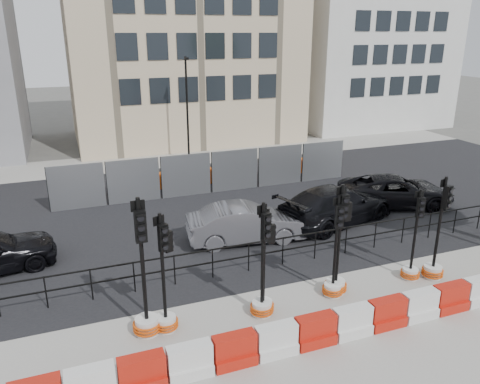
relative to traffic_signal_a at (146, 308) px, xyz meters
name	(u,v)px	position (x,y,z in m)	size (l,w,h in m)	color
ground	(299,282)	(4.81, 0.91, -0.76)	(120.00, 120.00, 0.00)	#51514C
sidewalk_near	(355,339)	(4.81, -2.09, -0.75)	(40.00, 6.00, 0.02)	gray
road	(225,207)	(4.81, 7.91, -0.74)	(40.00, 14.00, 0.03)	black
sidewalk_far	(177,158)	(4.81, 16.91, -0.75)	(40.00, 4.00, 0.02)	gray
building_cream	(179,5)	(6.81, 22.90, 8.24)	(15.00, 10.06, 18.00)	#C1AE8D
building_white	(366,22)	(21.81, 22.90, 7.24)	(12.00, 9.06, 16.00)	silver
kerb_railing	(283,246)	(4.81, 2.11, -0.07)	(18.00, 0.04, 1.00)	black
heras_fencing	(217,174)	(5.38, 10.78, -0.11)	(14.33, 1.72, 2.00)	gray
lamp_post_far	(187,107)	(5.31, 15.89, 2.46)	(0.12, 0.56, 6.00)	black
barrier_row	(352,322)	(4.81, -1.89, -0.39)	(15.70, 0.50, 0.80)	red
traffic_signal_a	(146,308)	(0.00, 0.00, 0.00)	(0.72, 0.72, 3.68)	white
traffic_signal_b	(166,304)	(0.49, -0.02, 0.01)	(0.64, 0.64, 3.23)	white
traffic_signal_c	(262,293)	(3.06, -0.27, -0.09)	(0.64, 0.64, 3.25)	white
traffic_signal_d	(264,289)	(3.13, -0.20, -0.02)	(0.61, 0.61, 3.10)	white
traffic_signal_e	(334,276)	(5.37, -0.09, -0.12)	(0.61, 0.61, 3.08)	white
traffic_signal_f	(337,268)	(5.55, 0.02, 0.04)	(0.66, 0.66, 3.35)	white
traffic_signal_g	(412,261)	(8.13, -0.10, -0.15)	(0.58, 0.58, 2.94)	white
traffic_signal_h	(435,258)	(8.84, -0.29, -0.08)	(0.65, 0.65, 3.31)	white
car_b	(246,223)	(4.38, 4.30, -0.05)	(4.44, 2.05, 1.41)	#56565B
car_c	(336,205)	(8.38, 4.68, 0.00)	(5.64, 3.51, 1.52)	black
car_d	(395,191)	(11.87, 5.43, -0.08)	(5.34, 3.78, 1.35)	black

